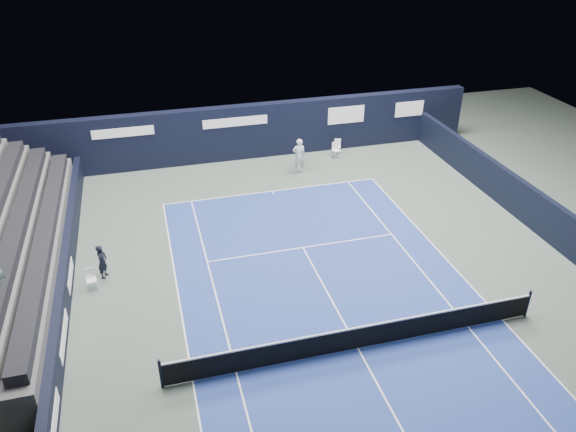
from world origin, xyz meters
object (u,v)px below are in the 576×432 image
at_px(tennis_net, 359,337).
at_px(tennis_player, 299,155).
at_px(folding_chair_back_b, 337,145).
at_px(line_judge_chair, 91,277).
at_px(folding_chair_back_a, 336,148).

xyz_separation_m(tennis_net, tennis_player, (1.97, 13.80, 0.45)).
distance_m(folding_chair_back_b, line_judge_chair, 16.74).
distance_m(line_judge_chair, tennis_player, 13.26).
bearing_deg(tennis_player, folding_chair_back_a, 27.55).
bearing_deg(tennis_net, line_judge_chair, 145.91).
xyz_separation_m(folding_chair_back_b, tennis_net, (-4.88, -15.72, 0.03)).
height_order(folding_chair_back_a, tennis_net, tennis_net).
distance_m(folding_chair_back_a, line_judge_chair, 16.15).
height_order(line_judge_chair, tennis_player, tennis_player).
relative_size(folding_chair_back_a, tennis_net, 0.07).
height_order(folding_chair_back_b, line_judge_chair, line_judge_chair).
height_order(folding_chair_back_a, tennis_player, tennis_player).
relative_size(folding_chair_back_b, line_judge_chair, 0.99).
xyz_separation_m(folding_chair_back_a, tennis_net, (-4.57, -15.16, -0.01)).
distance_m(folding_chair_back_a, tennis_player, 2.97).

